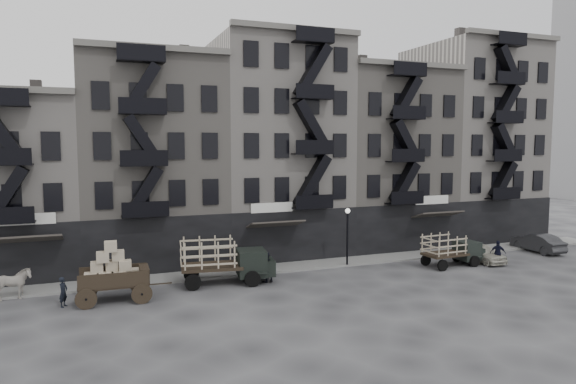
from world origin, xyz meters
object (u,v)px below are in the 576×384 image
object	(u,v)px
wagon	(111,268)
stake_truck_west	(225,258)
horse	(11,284)
policeman	(498,253)
car_east	(482,253)
pedestrian_mid	(266,267)
stake_truck_east	(452,248)
pedestrian_west	(63,292)
car_far	(538,243)

from	to	relation	value
wagon	stake_truck_west	size ratio (longest dim) A/B	0.67
horse	policeman	world-z (taller)	policeman
horse	car_east	world-z (taller)	horse
pedestrian_mid	car_east	bearing A→B (deg)	162.74
stake_truck_east	pedestrian_west	bearing A→B (deg)	176.45
wagon	pedestrian_mid	world-z (taller)	wagon
wagon	car_far	distance (m)	33.52
stake_truck_east	pedestrian_mid	world-z (taller)	stake_truck_east
stake_truck_west	policeman	distance (m)	20.13
wagon	pedestrian_west	xyz separation A→B (m)	(-2.54, -0.03, -1.13)
car_east	policeman	bearing A→B (deg)	-80.03
car_east	pedestrian_west	world-z (taller)	pedestrian_west
stake_truck_east	car_east	size ratio (longest dim) A/B	1.20
wagon	stake_truck_west	distance (m)	7.02
car_east	pedestrian_west	distance (m)	29.15
pedestrian_mid	policeman	world-z (taller)	pedestrian_mid
wagon	stake_truck_east	distance (m)	23.61
horse	stake_truck_east	size ratio (longest dim) A/B	0.45
stake_truck_east	pedestrian_west	world-z (taller)	stake_truck_east
stake_truck_east	car_far	world-z (taller)	stake_truck_east
car_far	horse	bearing A→B (deg)	0.16
horse	stake_truck_west	xyz separation A→B (m)	(12.30, -1.01, 0.77)
horse	wagon	xyz separation A→B (m)	(5.41, -2.34, 1.04)
wagon	car_east	distance (m)	26.65
car_far	pedestrian_mid	distance (m)	23.99
car_east	wagon	bearing A→B (deg)	-179.25
pedestrian_west	pedestrian_mid	bearing A→B (deg)	-58.21
stake_truck_east	car_far	distance (m)	9.99
stake_truck_west	car_east	bearing A→B (deg)	4.90
car_east	pedestrian_west	size ratio (longest dim) A/B	2.45
horse	pedestrian_mid	xyz separation A→B (m)	(14.90, -1.57, 0.06)
horse	stake_truck_east	distance (m)	29.11
wagon	pedestrian_mid	xyz separation A→B (m)	(9.48, 0.77, -0.98)
policeman	car_east	bearing A→B (deg)	-38.71
pedestrian_mid	horse	bearing A→B (deg)	-21.70
stake_truck_west	pedestrian_west	bearing A→B (deg)	-163.92
car_far	pedestrian_west	size ratio (longest dim) A/B	2.78
pedestrian_mid	policeman	bearing A→B (deg)	158.25
pedestrian_west	wagon	bearing A→B (deg)	-61.35
pedestrian_west	policeman	distance (m)	29.41
stake_truck_west	horse	bearing A→B (deg)	-176.82
stake_truck_west	car_far	world-z (taller)	stake_truck_west
stake_truck_west	stake_truck_east	world-z (taller)	stake_truck_west
car_far	pedestrian_mid	size ratio (longest dim) A/B	2.34
horse	car_east	distance (m)	32.09
horse	pedestrian_mid	bearing A→B (deg)	-103.25
wagon	car_east	xyz separation A→B (m)	(26.61, 0.31, -1.27)
policeman	pedestrian_mid	bearing A→B (deg)	35.37
car_east	pedestrian_mid	size ratio (longest dim) A/B	2.07
pedestrian_west	car_far	bearing A→B (deg)	-59.57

